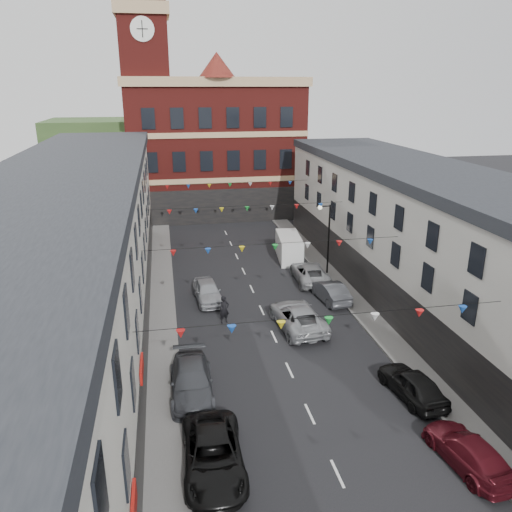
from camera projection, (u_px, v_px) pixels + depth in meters
ground at (289, 370)px, 27.87m from camera, size 160.00×160.00×0.00m
pavement_left at (164, 362)px, 28.50m from camera, size 1.80×64.00×0.15m
pavement_right at (390, 341)px, 30.90m from camera, size 1.80×64.00×0.15m
terrace_left at (59, 290)px, 25.02m from camera, size 8.40×56.00×10.70m
terrace_right at (482, 269)px, 29.28m from camera, size 8.40×56.00×9.70m
civic_building at (214, 146)px, 60.54m from camera, size 20.60×13.30×18.50m
clock_tower at (147, 87)px, 54.30m from camera, size 5.60×5.60×30.00m
distant_hill at (176, 150)px, 83.23m from camera, size 40.00×14.00×10.00m
street_lamp at (326, 230)px, 40.77m from camera, size 1.10×0.36×6.00m
car_left_c at (213, 455)px, 20.40m from camera, size 2.60×5.41×1.49m
car_left_d at (192, 381)px, 25.48m from camera, size 2.27×5.32×1.53m
car_left_e at (207, 291)px, 36.64m from camera, size 2.17×4.64×1.54m
car_right_c at (468, 451)px, 20.71m from camera, size 2.37×4.75×1.33m
car_right_d at (412, 384)px, 25.25m from camera, size 2.33×4.57×1.49m
car_right_e at (330, 291)px, 36.75m from camera, size 2.06×4.60×1.47m
car_right_f at (310, 273)px, 40.34m from camera, size 2.70×5.44×1.48m
moving_car at (298, 317)px, 32.53m from camera, size 3.11×5.95×1.60m
white_van at (289, 247)px, 45.43m from camera, size 2.48×5.21×2.22m
pedestrian at (224, 310)px, 33.16m from camera, size 0.82×0.68×1.91m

